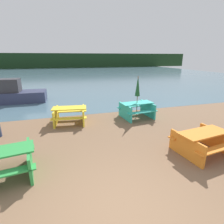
# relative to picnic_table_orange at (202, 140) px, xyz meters

# --- Properties ---
(ground_plane) EXTENTS (60.00, 60.00, 0.00)m
(ground_plane) POSITION_rel_picnic_table_orange_xyz_m (-3.31, -1.59, -0.45)
(ground_plane) COLOR brown
(water) EXTENTS (60.00, 50.00, 0.00)m
(water) POSITION_rel_picnic_table_orange_xyz_m (-3.31, 30.04, -0.45)
(water) COLOR slate
(water) RESTS_ON ground_plane
(far_treeline) EXTENTS (80.00, 1.60, 4.00)m
(far_treeline) POSITION_rel_picnic_table_orange_xyz_m (-3.31, 50.04, 1.55)
(far_treeline) COLOR #193319
(far_treeline) RESTS_ON water
(picnic_table_orange) EXTENTS (1.81, 1.57, 0.74)m
(picnic_table_orange) POSITION_rel_picnic_table_orange_xyz_m (0.00, 0.00, 0.00)
(picnic_table_orange) COLOR orange
(picnic_table_orange) RESTS_ON ground_plane
(picnic_table_green) EXTENTS (1.77, 1.61, 0.76)m
(picnic_table_green) POSITION_rel_picnic_table_orange_xyz_m (-5.87, 0.45, 0.01)
(picnic_table_green) COLOR green
(picnic_table_green) RESTS_ON ground_plane
(picnic_table_teal) EXTENTS (1.75, 1.54, 0.79)m
(picnic_table_teal) POSITION_rel_picnic_table_orange_xyz_m (-0.59, 3.85, 0.03)
(picnic_table_teal) COLOR #33B7A8
(picnic_table_teal) RESTS_ON ground_plane
(picnic_table_yellow) EXTENTS (1.73, 1.58, 0.76)m
(picnic_table_yellow) POSITION_rel_picnic_table_orange_xyz_m (-3.96, 4.03, 0.00)
(picnic_table_yellow) COLOR yellow
(picnic_table_yellow) RESTS_ON ground_plane
(umbrella_darkgreen) EXTENTS (0.25, 0.25, 2.13)m
(umbrella_darkgreen) POSITION_rel_picnic_table_orange_xyz_m (-0.59, 3.85, 1.17)
(umbrella_darkgreen) COLOR brown
(umbrella_darkgreen) RESTS_ON ground_plane
(boat) EXTENTS (3.55, 1.68, 1.62)m
(boat) POSITION_rel_picnic_table_orange_xyz_m (-7.28, 9.22, 0.14)
(boat) COLOR #333856
(boat) RESTS_ON water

